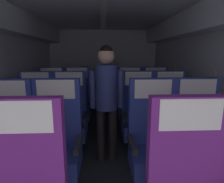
# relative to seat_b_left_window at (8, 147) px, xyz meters

# --- Properties ---
(ground) EXTENTS (3.38, 6.41, 0.02)m
(ground) POSITION_rel_seat_b_left_window_xyz_m (1.00, 0.81, -0.50)
(ground) COLOR #23282D
(fuselage_shell) EXTENTS (3.26, 6.06, 2.17)m
(fuselage_shell) POSITION_rel_seat_b_left_window_xyz_m (1.00, 1.06, 1.06)
(fuselage_shell) COLOR silver
(fuselage_shell) RESTS_ON ground
(seat_b_left_window) EXTENTS (0.52, 0.47, 1.18)m
(seat_b_left_window) POSITION_rel_seat_b_left_window_xyz_m (0.00, 0.00, 0.00)
(seat_b_left_window) COLOR #38383D
(seat_b_left_window) RESTS_ON ground
(seat_b_left_aisle) EXTENTS (0.52, 0.47, 1.18)m
(seat_b_left_aisle) POSITION_rel_seat_b_left_window_xyz_m (0.49, 0.03, 0.00)
(seat_b_left_aisle) COLOR #38383D
(seat_b_left_aisle) RESTS_ON ground
(seat_b_right_aisle) EXTENTS (0.52, 0.47, 1.18)m
(seat_b_right_aisle) POSITION_rel_seat_b_left_window_xyz_m (2.00, 0.01, 0.00)
(seat_b_right_aisle) COLOR #38383D
(seat_b_right_aisle) RESTS_ON ground
(seat_b_right_window) EXTENTS (0.52, 0.47, 1.18)m
(seat_b_right_window) POSITION_rel_seat_b_left_window_xyz_m (1.51, 0.00, 0.00)
(seat_b_right_window) COLOR #38383D
(seat_b_right_window) RESTS_ON ground
(seat_c_left_window) EXTENTS (0.52, 0.47, 1.18)m
(seat_c_left_window) POSITION_rel_seat_b_left_window_xyz_m (-0.00, 0.85, 0.00)
(seat_c_left_window) COLOR #38383D
(seat_c_left_window) RESTS_ON ground
(seat_c_left_aisle) EXTENTS (0.52, 0.47, 1.18)m
(seat_c_left_aisle) POSITION_rel_seat_b_left_window_xyz_m (0.49, 0.85, 0.00)
(seat_c_left_aisle) COLOR #38383D
(seat_c_left_aisle) RESTS_ON ground
(seat_c_right_aisle) EXTENTS (0.52, 0.47, 1.18)m
(seat_c_right_aisle) POSITION_rel_seat_b_left_window_xyz_m (2.00, 0.85, 0.00)
(seat_c_right_aisle) COLOR #38383D
(seat_c_right_aisle) RESTS_ON ground
(seat_c_right_window) EXTENTS (0.52, 0.47, 1.18)m
(seat_c_right_window) POSITION_rel_seat_b_left_window_xyz_m (1.51, 0.86, 0.00)
(seat_c_right_window) COLOR #38383D
(seat_c_right_window) RESTS_ON ground
(seat_d_left_window) EXTENTS (0.52, 0.47, 1.18)m
(seat_d_left_window) POSITION_rel_seat_b_left_window_xyz_m (0.00, 1.70, 0.00)
(seat_d_left_window) COLOR #38383D
(seat_d_left_window) RESTS_ON ground
(seat_d_left_aisle) EXTENTS (0.52, 0.47, 1.18)m
(seat_d_left_aisle) POSITION_rel_seat_b_left_window_xyz_m (0.49, 1.72, 0.00)
(seat_d_left_aisle) COLOR #38383D
(seat_d_left_aisle) RESTS_ON ground
(seat_d_right_aisle) EXTENTS (0.52, 0.47, 1.18)m
(seat_d_right_aisle) POSITION_rel_seat_b_left_window_xyz_m (2.01, 1.71, 0.00)
(seat_d_right_aisle) COLOR #38383D
(seat_d_right_aisle) RESTS_ON ground
(seat_d_right_window) EXTENTS (0.52, 0.47, 1.18)m
(seat_d_right_window) POSITION_rel_seat_b_left_window_xyz_m (1.51, 1.72, 0.00)
(seat_d_right_window) COLOR #38383D
(seat_d_right_window) RESTS_ON ground
(flight_attendant) EXTENTS (0.43, 0.28, 1.54)m
(flight_attendant) POSITION_rel_seat_b_left_window_xyz_m (1.03, 0.53, 0.45)
(flight_attendant) COLOR black
(flight_attendant) RESTS_ON ground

